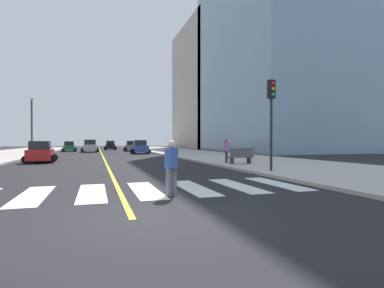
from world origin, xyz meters
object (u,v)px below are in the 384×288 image
Objects in this scene: car_blue_fourth at (140,147)px; car_silver_second at (90,146)px; car_gray_third at (131,146)px; pedestrian_waiting_east at (226,150)px; fire_hydrant at (172,151)px; street_lamp at (32,120)px; car_red_sixth at (41,152)px; park_bench at (241,156)px; car_green_fifth at (69,147)px; car_black_nearest at (110,146)px; traffic_light_near_corner at (271,107)px; pedestrian_crossing at (171,165)px.

car_silver_second is at bearing -50.45° from car_blue_fourth.
pedestrian_waiting_east reaches higher than car_gray_third.
fire_hydrant is 16.60m from street_lamp.
street_lamp is at bearing 100.80° from car_red_sixth.
fire_hydrant is (2.97, -18.02, -0.27)m from car_gray_third.
park_bench is 25.99m from street_lamp.
car_gray_third is at bearing -10.84° from car_green_fifth.
car_gray_third is 18.26m from fire_hydrant.
car_silver_second is 33.86m from park_bench.
car_black_nearest is 10.83m from car_gray_third.
fire_hydrant is at bearing 115.24° from car_blue_fourth.
car_green_fifth is (-10.26, 12.69, -0.08)m from car_blue_fourth.
street_lamp reaches higher than traffic_light_near_corner.
car_black_nearest is 11.44m from car_green_fifth.
car_blue_fourth is 1.08× the size of car_red_sixth.
car_blue_fourth is at bearing 16.56° from street_lamp.
pedestrian_waiting_east is at bearing -71.32° from car_green_fifth.
park_bench is at bearing 33.50° from pedestrian_crossing.
car_silver_second is 5.22m from car_green_fifth.
car_gray_third reaches higher than pedestrian_crossing.
pedestrian_crossing is (6.62, -45.87, 0.17)m from car_green_fifth.
car_gray_third is 44.57m from pedestrian_crossing.
pedestrian_waiting_east is 24.55m from street_lamp.
car_black_nearest is 1.02× the size of car_gray_third.
pedestrian_crossing is at bearing 141.50° from park_bench.
car_red_sixth is at bearing 79.53° from car_black_nearest.
car_green_fifth is 2.19× the size of park_bench.
car_red_sixth is at bearing 90.97° from pedestrian_crossing.
car_blue_fourth is (6.83, -8.76, -0.05)m from car_silver_second.
car_green_fifth is 46.35m from pedestrian_crossing.
pedestrian_crossing is at bearing -104.03° from fire_hydrant.
car_gray_third is 0.95× the size of car_blue_fourth.
fire_hydrant is (-0.87, 16.60, -0.11)m from park_bench.
fire_hydrant is (-0.39, 15.16, -0.55)m from pedestrian_waiting_east.
traffic_light_near_corner is at bearing 95.07° from car_gray_third.
car_gray_third is at bearing 18.65° from car_silver_second.
car_green_fifth is at bearing -7.47° from car_gray_third.
car_red_sixth reaches higher than fire_hydrant.
car_gray_third reaches higher than park_bench.
car_black_nearest is 2.35× the size of pedestrian_waiting_east.
car_red_sixth is at bearing -92.82° from car_green_fifth.
car_blue_fourth is 0.88× the size of traffic_light_near_corner.
pedestrian_waiting_east is (3.35, -21.93, 0.23)m from car_blue_fourth.
pedestrian_crossing is (6.64, -18.07, 0.16)m from car_red_sixth.
traffic_light_near_corner is at bearing 16.31° from pedestrian_crossing.
pedestrian_waiting_east is at bearing 100.30° from car_blue_fourth.
fire_hydrant is (-0.13, 21.60, -3.01)m from traffic_light_near_corner.
car_black_nearest is 45.53m from park_bench.
car_blue_fourth is 16.32m from car_green_fifth.
car_silver_second is at bearing 74.43° from car_black_nearest.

